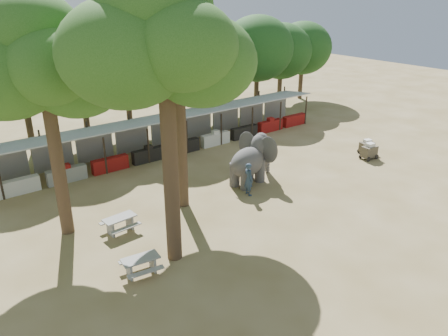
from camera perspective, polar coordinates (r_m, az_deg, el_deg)
ground at (r=21.66m, az=10.28°, el=-8.33°), size 100.00×100.00×0.00m
vendor_stalls at (r=31.23m, az=-8.42°, el=3.98°), size 28.00×2.99×2.80m
yard_tree_left at (r=20.25m, az=-23.28°, el=12.88°), size 7.10×6.90×11.02m
yard_tree_center at (r=16.58m, az=-8.61°, el=16.17°), size 7.10×6.90×12.04m
yard_tree_back at (r=21.59m, az=-6.69°, el=15.90°), size 7.10×6.90×11.36m
backdrop_trees at (r=34.71m, az=-13.12°, el=12.88°), size 46.46×5.95×8.33m
elephant at (r=26.27m, az=3.68°, el=1.16°), size 3.85×2.84×2.86m
handler at (r=24.69m, az=3.24°, el=-1.46°), size 0.57×0.76×1.93m
picnic_table_near at (r=18.64m, az=-10.81°, el=-12.14°), size 1.68×1.55×0.76m
picnic_table_far at (r=21.77m, az=-13.44°, el=-6.90°), size 1.67×1.53×0.78m
cart_front at (r=32.66m, az=18.16°, el=2.67°), size 1.23×0.97×1.05m
cart_back at (r=31.68m, az=18.46°, el=2.11°), size 1.21×0.84×1.14m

